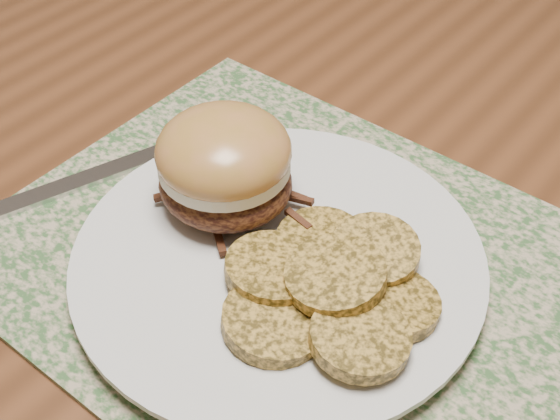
% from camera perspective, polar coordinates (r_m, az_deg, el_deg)
% --- Properties ---
extents(placemat, '(0.45, 0.33, 0.00)m').
position_cam_1_polar(placemat, '(0.53, 2.59, -4.90)').
color(placemat, '#34592D').
rests_on(placemat, dining_table).
extents(dinner_plate, '(0.26, 0.26, 0.02)m').
position_cam_1_polar(dinner_plate, '(0.52, -0.13, -3.90)').
color(dinner_plate, silver).
rests_on(dinner_plate, placemat).
extents(pork_sandwich, '(0.11, 0.11, 0.07)m').
position_cam_1_polar(pork_sandwich, '(0.53, -4.10, 3.33)').
color(pork_sandwich, black).
rests_on(pork_sandwich, dinner_plate).
extents(roasted_potatoes, '(0.16, 0.17, 0.04)m').
position_cam_1_polar(roasted_potatoes, '(0.49, 3.72, -5.50)').
color(roasted_potatoes, '#B58835').
rests_on(roasted_potatoes, dinner_plate).
extents(fork, '(0.09, 0.20, 0.00)m').
position_cam_1_polar(fork, '(0.62, -11.49, 3.13)').
color(fork, '#B7B7BE').
rests_on(fork, placemat).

